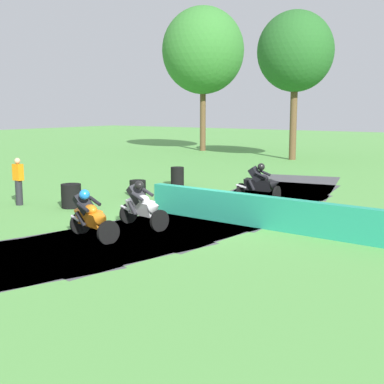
{
  "coord_description": "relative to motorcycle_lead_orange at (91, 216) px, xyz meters",
  "views": [
    {
      "loc": [
        8.46,
        -13.02,
        3.32
      ],
      "look_at": [
        -0.09,
        -0.67,
        0.9
      ],
      "focal_mm": 49.14,
      "sensor_mm": 36.0,
      "label": 1
    }
  ],
  "objects": [
    {
      "name": "ground_plane",
      "position": [
        1.02,
        3.8,
        -0.63
      ],
      "size": [
        120.0,
        120.0,
        0.0
      ],
      "primitive_type": "plane",
      "color": "#569947"
    },
    {
      "name": "track_asphalt",
      "position": [
        0.43,
        3.84,
        -0.62
      ],
      "size": [
        6.86,
        23.27,
        0.01
      ],
      "color": "#47474C",
      "rests_on": "ground"
    },
    {
      "name": "safety_barrier",
      "position": [
        5.68,
        3.54,
        -0.18
      ],
      "size": [
        13.31,
        1.06,
        0.9
      ],
      "primitive_type": "cube",
      "rotation": [
        0.0,
        0.0,
        -1.63
      ],
      "color": "#239375",
      "rests_on": "ground"
    },
    {
      "name": "motorcycle_lead_orange",
      "position": [
        0.0,
        0.0,
        0.0
      ],
      "size": [
        1.69,
        1.12,
        1.42
      ],
      "color": "black",
      "rests_on": "ground"
    },
    {
      "name": "motorcycle_chase_white",
      "position": [
        0.22,
        1.75,
        0.02
      ],
      "size": [
        1.7,
        1.03,
        1.43
      ],
      "color": "black",
      "rests_on": "ground"
    },
    {
      "name": "motorcycle_trailing_black",
      "position": [
        0.95,
        7.38,
        0.03
      ],
      "size": [
        1.68,
        0.78,
        1.42
      ],
      "color": "black",
      "rests_on": "ground"
    },
    {
      "name": "tire_stack_mid_a",
      "position": [
        -3.69,
        2.72,
        -0.23
      ],
      "size": [
        0.66,
        0.66,
        0.8
      ],
      "color": "black",
      "rests_on": "ground"
    },
    {
      "name": "tire_stack_mid_b",
      "position": [
        -3.39,
        5.77,
        -0.33
      ],
      "size": [
        0.62,
        0.62,
        0.6
      ],
      "color": "black",
      "rests_on": "ground"
    },
    {
      "name": "tire_stack_far",
      "position": [
        -3.74,
        8.79,
        -0.23
      ],
      "size": [
        0.56,
        0.56,
        0.8
      ],
      "color": "black",
      "rests_on": "ground"
    },
    {
      "name": "track_marshal",
      "position": [
        -5.52,
        2.02,
        0.19
      ],
      "size": [
        0.34,
        0.24,
        1.63
      ],
      "color": "#232328",
      "rests_on": "ground"
    },
    {
      "name": "tree_far_left",
      "position": [
        -4.39,
        22.17,
        6.12
      ],
      "size": [
        4.76,
        4.76,
        9.28
      ],
      "color": "brown",
      "rests_on": "ground"
    },
    {
      "name": "tree_mid_rise",
      "position": [
        -13.09,
        24.87,
        6.93
      ],
      "size": [
        6.2,
        6.2,
        10.83
      ],
      "color": "brown",
      "rests_on": "ground"
    }
  ]
}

